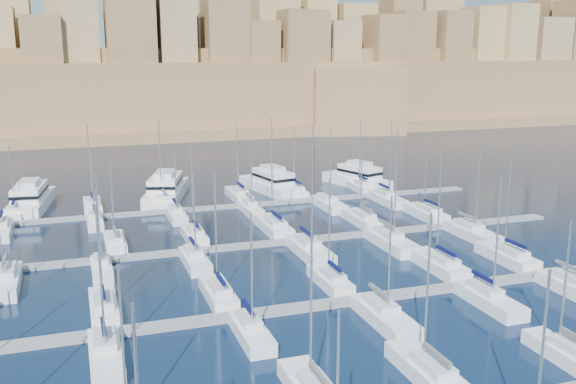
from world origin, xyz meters
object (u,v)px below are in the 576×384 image
object	(u,v)px
motor_yacht_b	(166,188)
motor_yacht_c	(271,183)
motor_yacht_a	(31,199)
motor_yacht_d	(358,177)
sailboat_4	(563,352)

from	to	relation	value
motor_yacht_b	motor_yacht_c	size ratio (longest dim) A/B	1.14
motor_yacht_a	motor_yacht_d	xyz separation A→B (m)	(58.50, -0.94, -0.00)
motor_yacht_c	motor_yacht_d	distance (m)	17.14
sailboat_4	motor_yacht_b	bearing A→B (deg)	107.67
motor_yacht_a	motor_yacht_b	size ratio (longest dim) A/B	0.90
motor_yacht_d	motor_yacht_a	bearing A→B (deg)	179.08
motor_yacht_c	motor_yacht_d	bearing A→B (deg)	-2.04
motor_yacht_a	motor_yacht_c	xyz separation A→B (m)	(41.36, -0.33, -0.00)
motor_yacht_a	motor_yacht_d	world-z (taller)	same
motor_yacht_b	motor_yacht_c	bearing A→B (deg)	-3.29
motor_yacht_c	motor_yacht_d	size ratio (longest dim) A/B	1.08
motor_yacht_a	motor_yacht_b	xyz separation A→B (m)	(22.24, 0.77, -0.00)
sailboat_4	motor_yacht_b	xyz separation A→B (m)	(-22.86, 71.75, 1.01)
motor_yacht_a	motor_yacht_c	size ratio (longest dim) A/B	1.03
sailboat_4	motor_yacht_a	bearing A→B (deg)	122.43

